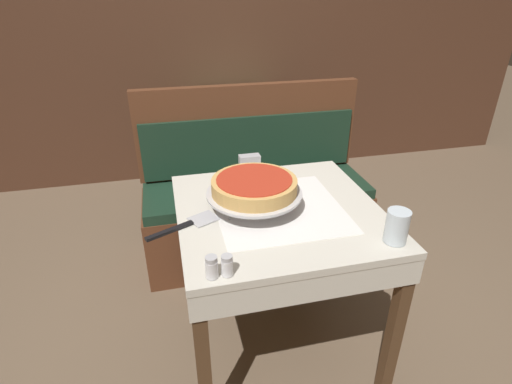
{
  "coord_description": "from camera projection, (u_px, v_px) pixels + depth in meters",
  "views": [
    {
      "loc": [
        -0.42,
        -1.36,
        1.58
      ],
      "look_at": [
        -0.1,
        -0.01,
        0.85
      ],
      "focal_mm": 28.0,
      "sensor_mm": 36.0,
      "label": 1
    }
  ],
  "objects": [
    {
      "name": "ground_plane",
      "position": [
        275.0,
        340.0,
        1.99
      ],
      "size": [
        14.0,
        14.0,
        0.0
      ],
      "primitive_type": "plane",
      "color": "brown"
    },
    {
      "name": "deep_dish_pizza",
      "position": [
        254.0,
        185.0,
        1.59
      ],
      "size": [
        0.34,
        0.34,
        0.06
      ],
      "color": "tan",
      "rests_on": "pizza_pan_stand"
    },
    {
      "name": "back_wall_panel",
      "position": [
        207.0,
        36.0,
        3.23
      ],
      "size": [
        6.0,
        0.04,
        2.4
      ],
      "primitive_type": "cube",
      "color": "#4C2D1E",
      "rests_on": "ground_plane"
    },
    {
      "name": "dining_table_rear",
      "position": [
        239.0,
        119.0,
        3.14
      ],
      "size": [
        0.71,
        0.71,
        0.75
      ],
      "color": "#1E6B33",
      "rests_on": "ground_plane"
    },
    {
      "name": "pizza_server",
      "position": [
        185.0,
        225.0,
        1.51
      ],
      "size": [
        0.29,
        0.17,
        0.01
      ],
      "color": "#BCBCC1",
      "rests_on": "dining_table_front"
    },
    {
      "name": "water_glass_near",
      "position": [
        397.0,
        226.0,
        1.4
      ],
      "size": [
        0.08,
        0.08,
        0.12
      ],
      "color": "silver",
      "rests_on": "dining_table_front"
    },
    {
      "name": "booth_bench",
      "position": [
        255.0,
        207.0,
        2.51
      ],
      "size": [
        1.36,
        0.48,
        1.05
      ],
      "color": "brown",
      "rests_on": "ground_plane"
    },
    {
      "name": "pizza_pan_stand",
      "position": [
        254.0,
        194.0,
        1.61
      ],
      "size": [
        0.39,
        0.39,
        0.08
      ],
      "color": "#ADADB2",
      "rests_on": "dining_table_front"
    },
    {
      "name": "salt_shaker",
      "position": [
        212.0,
        267.0,
        1.24
      ],
      "size": [
        0.04,
        0.04,
        0.08
      ],
      "color": "silver",
      "rests_on": "dining_table_front"
    },
    {
      "name": "pepper_shaker",
      "position": [
        227.0,
        265.0,
        1.25
      ],
      "size": [
        0.04,
        0.04,
        0.07
      ],
      "color": "silver",
      "rests_on": "dining_table_front"
    },
    {
      "name": "condiment_caddy",
      "position": [
        227.0,
        101.0,
        2.96
      ],
      "size": [
        0.11,
        0.11,
        0.17
      ],
      "color": "black",
      "rests_on": "dining_table_rear"
    },
    {
      "name": "napkin_holder",
      "position": [
        250.0,
        164.0,
        1.93
      ],
      "size": [
        0.1,
        0.05,
        0.09
      ],
      "color": "#B2B2B7",
      "rests_on": "dining_table_front"
    },
    {
      "name": "dining_table_front",
      "position": [
        278.0,
        227.0,
        1.68
      ],
      "size": [
        0.83,
        0.83,
        0.76
      ],
      "color": "beige",
      "rests_on": "ground_plane"
    }
  ]
}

